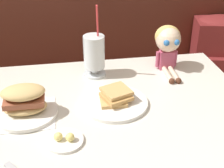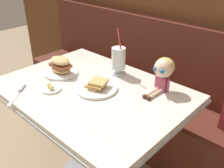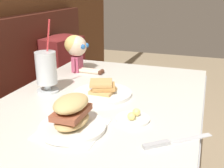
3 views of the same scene
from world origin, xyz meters
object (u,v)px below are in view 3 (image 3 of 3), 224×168
object	(u,v)px
milkshake_glass	(46,70)
butter_knife	(166,143)
toast_plate	(103,91)
butter_saucer	(133,118)
seated_doll	(77,48)
backpack	(63,61)
sandwich_plate	(72,117)

from	to	relation	value
milkshake_glass	butter_knife	distance (m)	0.63
toast_plate	milkshake_glass	xyz separation A→B (m)	(-0.04, 0.24, 0.08)
toast_plate	butter_saucer	bearing A→B (deg)	-135.81
toast_plate	butter_saucer	world-z (taller)	toast_plate
toast_plate	milkshake_glass	size ratio (longest dim) A/B	0.79
seated_doll	backpack	world-z (taller)	seated_doll
toast_plate	sandwich_plate	size ratio (longest dim) A/B	1.14
butter_saucer	backpack	xyz separation A→B (m)	(0.91, 0.77, -0.09)
sandwich_plate	seated_doll	size ratio (longest dim) A/B	1.00
milkshake_glass	butter_saucer	xyz separation A→B (m)	(-0.15, -0.43, -0.09)
toast_plate	backpack	size ratio (longest dim) A/B	0.62
sandwich_plate	backpack	xyz separation A→B (m)	(1.04, 0.60, -0.13)
butter_saucer	butter_knife	xyz separation A→B (m)	(-0.12, -0.13, -0.00)
milkshake_glass	butter_knife	world-z (taller)	milkshake_glass
butter_knife	seated_doll	xyz separation A→B (m)	(0.59, 0.57, 0.12)
toast_plate	milkshake_glass	world-z (taller)	milkshake_glass
backpack	milkshake_glass	bearing A→B (deg)	-155.69
toast_plate	seated_doll	size ratio (longest dim) A/B	1.14
butter_saucer	seated_doll	size ratio (longest dim) A/B	0.55
sandwich_plate	seated_doll	bearing A→B (deg)	24.29
butter_knife	seated_doll	size ratio (longest dim) A/B	0.88
toast_plate	butter_saucer	distance (m)	0.27
toast_plate	butter_knife	size ratio (longest dim) A/B	1.29
milkshake_glass	sandwich_plate	bearing A→B (deg)	-136.69
toast_plate	backpack	distance (m)	0.94
toast_plate	butter_saucer	xyz separation A→B (m)	(-0.19, -0.19, -0.01)
backpack	butter_knife	bearing A→B (deg)	-138.59
butter_saucer	seated_doll	world-z (taller)	seated_doll
butter_knife	backpack	xyz separation A→B (m)	(1.03, 0.91, -0.09)
butter_knife	milkshake_glass	bearing A→B (deg)	64.97
butter_knife	seated_doll	bearing A→B (deg)	44.32
toast_plate	sandwich_plate	xyz separation A→B (m)	(-0.32, -0.02, 0.03)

